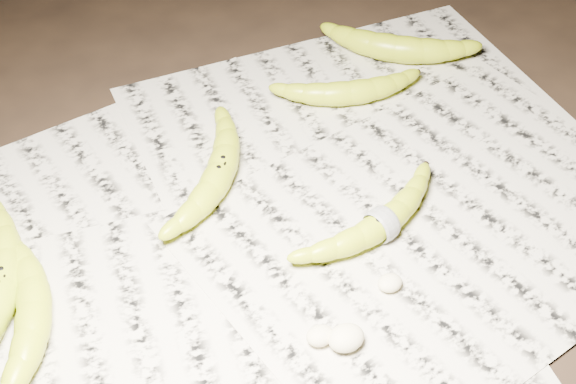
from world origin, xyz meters
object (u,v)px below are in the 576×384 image
banana_left_b (33,309)px  banana_upper_a (349,91)px  banana_center (220,170)px  banana_upper_b (397,46)px  banana_left_a (0,285)px  banana_taped (382,222)px

banana_left_b → banana_upper_a: banana_left_b is taller
banana_center → banana_upper_b: banana_upper_b is taller
banana_left_a → banana_center: banana_left_a is taller
banana_left_b → banana_taped: bearing=-82.8°
banana_center → banana_upper_a: 0.23m
banana_left_b → banana_center: (0.25, 0.10, 0.00)m
banana_upper_b → banana_taped: bearing=-85.0°
banana_left_b → banana_upper_b: banana_upper_b is taller
banana_left_b → banana_taped: banana_left_b is taller
banana_upper_a → banana_upper_b: 0.12m
banana_center → banana_upper_b: size_ratio=1.03×
banana_left_b → banana_upper_a: 0.50m
banana_upper_a → banana_upper_b: bearing=44.6°
banana_center → banana_upper_a: banana_center is taller
banana_center → banana_taped: 0.20m
banana_upper_a → banana_left_a: bearing=-148.0°
banana_taped → banana_left_b: bearing=156.9°
banana_taped → banana_upper_b: (0.21, 0.28, 0.00)m
banana_taped → banana_upper_a: bearing=53.6°
banana_left_b → banana_taped: 0.38m
banana_left_a → banana_taped: bearing=-80.9°
banana_left_a → banana_upper_b: 0.63m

